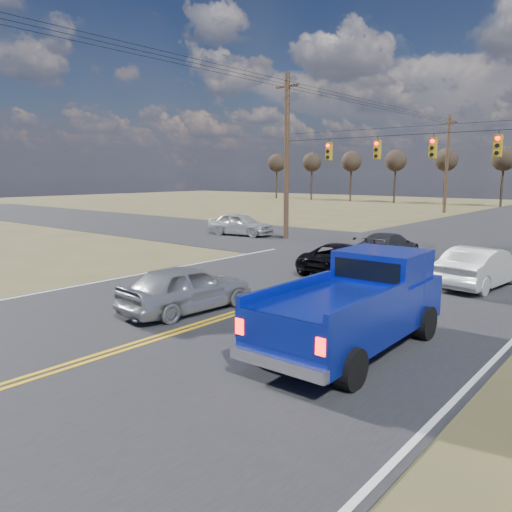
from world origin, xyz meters
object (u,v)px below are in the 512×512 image
Objects in this scene: pickup_truck at (356,305)px; silver_suv at (187,288)px; dgrey_car_queue at (388,246)px; black_suv at (342,258)px; cross_car_west at (240,224)px; white_car_queue at (481,267)px.

silver_suv is (-5.40, -0.32, -0.34)m from pickup_truck.
silver_suv reaches higher than dgrey_car_queue.
black_suv is 1.00× the size of cross_car_west.
silver_suv reaches higher than black_suv.
silver_suv is 0.95× the size of cross_car_west.
pickup_truck is at bearing 110.18° from dgrey_car_queue.
white_car_queue reaches higher than silver_suv.
white_car_queue is 1.01× the size of dgrey_car_queue.
cross_car_west is (-16.48, 14.53, -0.30)m from pickup_truck.
white_car_queue is (0.30, 8.64, -0.32)m from pickup_truck.
pickup_truck is 8.65m from white_car_queue.
pickup_truck is 1.39× the size of silver_suv.
silver_suv is 0.94× the size of white_car_queue.
pickup_truck is 21.97m from cross_car_west.
black_suv is 4.29m from dgrey_car_queue.
white_car_queue is at bearing -172.92° from black_suv.
cross_car_west is at bearing -13.79° from dgrey_car_queue.
dgrey_car_queue is at bearing -26.78° from white_car_queue.
silver_suv is 0.95× the size of dgrey_car_queue.
dgrey_car_queue is at bearing -111.29° from cross_car_west.
cross_car_west is at bearing -48.49° from silver_suv.
white_car_queue reaches higher than dgrey_car_queue.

